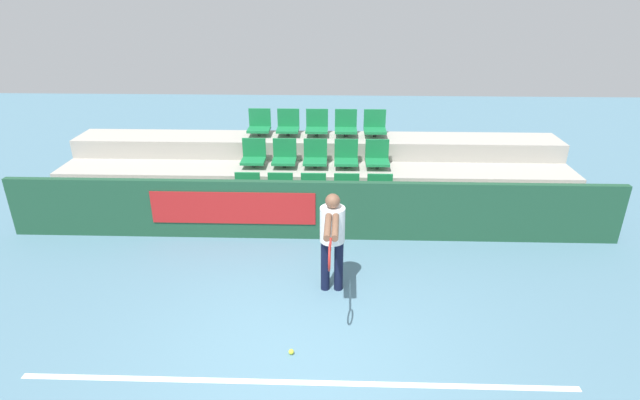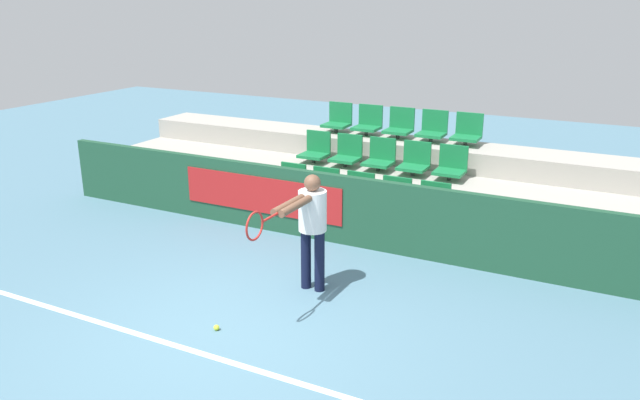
{
  "view_description": "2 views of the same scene",
  "coord_description": "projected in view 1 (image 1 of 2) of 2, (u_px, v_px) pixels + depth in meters",
  "views": [
    {
      "loc": [
        0.4,
        -4.73,
        4.17
      ],
      "look_at": [
        0.17,
        2.26,
        1.09
      ],
      "focal_mm": 28.0,
      "sensor_mm": 36.0,
      "label": 1
    },
    {
      "loc": [
        3.74,
        -4.94,
        3.57
      ],
      "look_at": [
        0.13,
        2.16,
        0.97
      ],
      "focal_mm": 35.0,
      "sensor_mm": 36.0,
      "label": 2
    }
  ],
  "objects": [
    {
      "name": "ground_plane",
      "position": [
        300.0,
        358.0,
        6.02
      ],
      "size": [
        30.0,
        30.0,
        0.0
      ],
      "primitive_type": "plane",
      "color": "slate"
    },
    {
      "name": "stadium_chair_14",
      "position": [
        375.0,
        126.0,
        10.54
      ],
      "size": [
        0.47,
        0.44,
        0.54
      ],
      "color": "#333333",
      "rests_on": "bleacher_tier_back"
    },
    {
      "name": "stadium_chair_6",
      "position": [
        284.0,
        156.0,
        9.91
      ],
      "size": [
        0.47,
        0.44,
        0.54
      ],
      "color": "#333333",
      "rests_on": "bleacher_tier_middle"
    },
    {
      "name": "stadium_chair_5",
      "position": [
        254.0,
        156.0,
        9.93
      ],
      "size": [
        0.47,
        0.44,
        0.54
      ],
      "color": "#333333",
      "rests_on": "bleacher_tier_middle"
    },
    {
      "name": "tennis_player",
      "position": [
        332.0,
        234.0,
        6.91
      ],
      "size": [
        0.35,
        1.6,
        1.52
      ],
      "rotation": [
        0.0,
        0.0,
        -0.02
      ],
      "color": "black",
      "rests_on": "ground"
    },
    {
      "name": "stadium_chair_1",
      "position": [
        280.0,
        191.0,
        9.22
      ],
      "size": [
        0.47,
        0.44,
        0.54
      ],
      "color": "#333333",
      "rests_on": "bleacher_tier_front"
    },
    {
      "name": "tennis_ball",
      "position": [
        291.0,
        352.0,
        6.06
      ],
      "size": [
        0.07,
        0.07,
        0.07
      ],
      "color": "#CCDB33",
      "rests_on": "ground"
    },
    {
      "name": "stadium_chair_9",
      "position": [
        377.0,
        157.0,
        9.85
      ],
      "size": [
        0.47,
        0.44,
        0.54
      ],
      "color": "#333333",
      "rests_on": "bleacher_tier_middle"
    },
    {
      "name": "court_baseline",
      "position": [
        297.0,
        382.0,
        5.64
      ],
      "size": [
        6.33,
        0.08,
        0.01
      ],
      "color": "white",
      "rests_on": "ground"
    },
    {
      "name": "stadium_chair_3",
      "position": [
        347.0,
        192.0,
        9.18
      ],
      "size": [
        0.47,
        0.44,
        0.54
      ],
      "color": "#333333",
      "rests_on": "bleacher_tier_front"
    },
    {
      "name": "stadium_chair_10",
      "position": [
        259.0,
        125.0,
        10.62
      ],
      "size": [
        0.47,
        0.44,
        0.54
      ],
      "color": "#333333",
      "rests_on": "bleacher_tier_back"
    },
    {
      "name": "stadium_chair_13",
      "position": [
        346.0,
        126.0,
        10.56
      ],
      "size": [
        0.47,
        0.44,
        0.54
      ],
      "color": "#333333",
      "rests_on": "bleacher_tier_back"
    },
    {
      "name": "stadium_chair_11",
      "position": [
        288.0,
        125.0,
        10.6
      ],
      "size": [
        0.47,
        0.44,
        0.54
      ],
      "color": "#333333",
      "rests_on": "bleacher_tier_back"
    },
    {
      "name": "stadium_chair_12",
      "position": [
        317.0,
        125.0,
        10.58
      ],
      "size": [
        0.47,
        0.44,
        0.54
      ],
      "color": "#333333",
      "rests_on": "bleacher_tier_back"
    },
    {
      "name": "stadium_chair_7",
      "position": [
        315.0,
        156.0,
        9.89
      ],
      "size": [
        0.47,
        0.44,
        0.54
      ],
      "color": "#333333",
      "rests_on": "bleacher_tier_middle"
    },
    {
      "name": "stadium_chair_4",
      "position": [
        380.0,
        193.0,
        9.16
      ],
      "size": [
        0.47,
        0.44,
        0.54
      ],
      "color": "#333333",
      "rests_on": "bleacher_tier_front"
    },
    {
      "name": "bleacher_tier_middle",
      "position": [
        315.0,
        186.0,
        10.02
      ],
      "size": [
        10.19,
        0.92,
        0.76
      ],
      "color": "#ADA89E",
      "rests_on": "ground"
    },
    {
      "name": "stadium_chair_0",
      "position": [
        247.0,
        191.0,
        9.24
      ],
      "size": [
        0.47,
        0.44,
        0.54
      ],
      "color": "#333333",
      "rests_on": "bleacher_tier_front"
    },
    {
      "name": "stadium_chair_8",
      "position": [
        346.0,
        157.0,
        9.87
      ],
      "size": [
        0.47,
        0.44,
        0.54
      ],
      "color": "#333333",
      "rests_on": "bleacher_tier_middle"
    },
    {
      "name": "barrier_wall",
      "position": [
        310.0,
        210.0,
        8.62
      ],
      "size": [
        10.59,
        0.14,
        1.06
      ],
      "color": "#1E4C33",
      "rests_on": "ground"
    },
    {
      "name": "stadium_chair_2",
      "position": [
        313.0,
        192.0,
        9.2
      ],
      "size": [
        0.47,
        0.44,
        0.54
      ],
      "color": "#333333",
      "rests_on": "bleacher_tier_front"
    },
    {
      "name": "bleacher_tier_front",
      "position": [
        313.0,
        215.0,
        9.25
      ],
      "size": [
        10.19,
        0.92,
        0.38
      ],
      "color": "#ADA89E",
      "rests_on": "ground"
    },
    {
      "name": "bleacher_tier_back",
      "position": [
        317.0,
        162.0,
        10.78
      ],
      "size": [
        10.19,
        0.92,
        1.14
      ],
      "color": "#ADA89E",
      "rests_on": "ground"
    }
  ]
}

